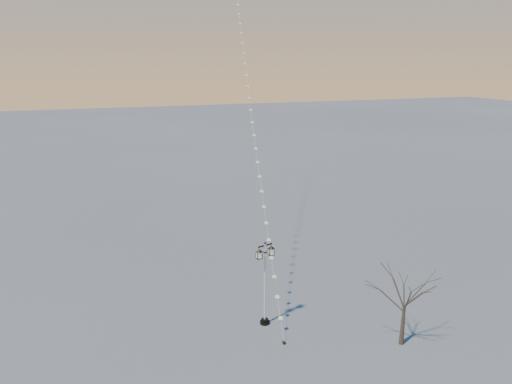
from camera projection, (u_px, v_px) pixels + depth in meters
name	position (u px, v px, depth m)	size (l,w,h in m)	color
ground	(308.00, 353.00, 26.43)	(300.00, 300.00, 0.00)	slate
street_lamp	(265.00, 279.00, 28.67)	(1.30, 0.71, 5.28)	black
bare_tree	(405.00, 294.00, 26.53)	(2.67, 2.67, 4.43)	#382F24
kite_train	(250.00, 88.00, 41.57)	(9.13, 36.57, 26.58)	black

